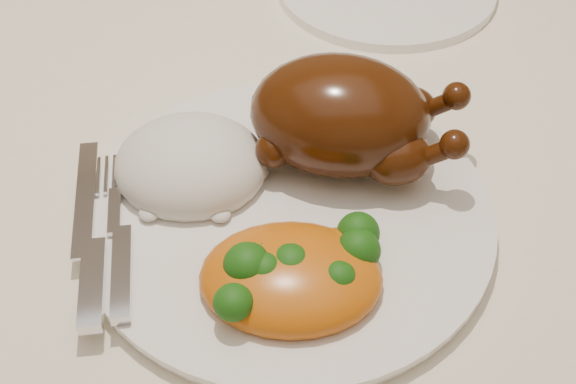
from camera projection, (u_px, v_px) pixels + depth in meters
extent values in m
cube|color=brown|center=(163.00, 125.00, 0.75)|extent=(1.60, 0.90, 0.04)
cube|color=#EEE5CD|center=(160.00, 105.00, 0.73)|extent=(1.72, 1.02, 0.01)
cylinder|color=white|center=(288.00, 216.00, 0.62)|extent=(0.35, 0.35, 0.01)
ellipsoid|color=#3F1B06|center=(339.00, 115.00, 0.63)|extent=(0.17, 0.16, 0.09)
ellipsoid|color=#3F1B06|center=(329.00, 100.00, 0.61)|extent=(0.08, 0.07, 0.04)
ellipsoid|color=#3F1B06|center=(399.00, 159.00, 0.61)|extent=(0.05, 0.04, 0.04)
sphere|color=#3F1B06|center=(455.00, 145.00, 0.59)|extent=(0.02, 0.02, 0.02)
ellipsoid|color=#3F1B06|center=(404.00, 111.00, 0.65)|extent=(0.05, 0.04, 0.04)
sphere|color=#3F1B06|center=(457.00, 96.00, 0.63)|extent=(0.02, 0.02, 0.02)
sphere|color=#3F1B06|center=(274.00, 150.00, 0.62)|extent=(0.03, 0.03, 0.03)
sphere|color=#3F1B06|center=(288.00, 97.00, 0.67)|extent=(0.03, 0.03, 0.03)
ellipsoid|color=white|center=(191.00, 166.00, 0.63)|extent=(0.15, 0.14, 0.06)
ellipsoid|color=orange|center=(291.00, 278.00, 0.56)|extent=(0.15, 0.13, 0.04)
ellipsoid|color=orange|center=(334.00, 258.00, 0.57)|extent=(0.06, 0.05, 0.03)
ellipsoid|color=#0F3C0A|center=(295.00, 261.00, 0.56)|extent=(0.03, 0.03, 0.03)
ellipsoid|color=#0F3C0A|center=(358.00, 233.00, 0.58)|extent=(0.03, 0.03, 0.03)
ellipsoid|color=#0F3C0A|center=(233.00, 302.00, 0.53)|extent=(0.03, 0.03, 0.02)
ellipsoid|color=#0F3C0A|center=(302.00, 285.00, 0.54)|extent=(0.03, 0.03, 0.02)
ellipsoid|color=#0F3C0A|center=(285.00, 251.00, 0.57)|extent=(0.03, 0.03, 0.02)
ellipsoid|color=#0F3C0A|center=(339.00, 279.00, 0.54)|extent=(0.03, 0.03, 0.02)
ellipsoid|color=#0F3C0A|center=(259.00, 274.00, 0.55)|extent=(0.03, 0.03, 0.02)
ellipsoid|color=#0F3C0A|center=(265.00, 262.00, 0.56)|extent=(0.03, 0.03, 0.03)
ellipsoid|color=#0F3C0A|center=(291.00, 267.00, 0.55)|extent=(0.03, 0.03, 0.03)
ellipsoid|color=#0F3C0A|center=(358.00, 251.00, 0.57)|extent=(0.03, 0.03, 0.03)
ellipsoid|color=#0F3C0A|center=(265.00, 272.00, 0.55)|extent=(0.03, 0.03, 0.03)
ellipsoid|color=#0F3C0A|center=(247.00, 265.00, 0.55)|extent=(0.03, 0.03, 0.03)
cube|color=silver|center=(85.00, 198.00, 0.62)|extent=(0.03, 0.13, 0.00)
cube|color=silver|center=(92.00, 284.00, 0.56)|extent=(0.03, 0.08, 0.01)
cube|color=silver|center=(122.00, 273.00, 0.56)|extent=(0.02, 0.08, 0.01)
cube|color=silver|center=(112.00, 192.00, 0.62)|extent=(0.02, 0.09, 0.00)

